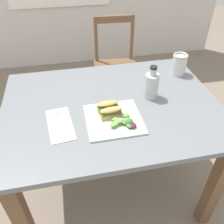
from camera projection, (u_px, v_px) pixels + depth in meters
The scene contains 11 objects.
ground_plane at pixel (104, 193), 1.72m from camera, with size 8.33×8.33×0.00m, color #7A6B5B.
dining_table at pixel (112, 122), 1.40m from camera, with size 1.18×0.89×0.74m.
chair_wooden_far at pixel (116, 66), 2.27m from camera, with size 0.42×0.42×0.87m.
plate_lunch at pixel (114, 119), 1.21m from camera, with size 0.28×0.28×0.01m, color beige.
sandwich_half_front at pixel (111, 112), 1.20m from camera, with size 0.12×0.06×0.06m.
sandwich_half_back at pixel (108, 106), 1.24m from camera, with size 0.12×0.06×0.06m.
salad_mixed_greens at pixel (124, 121), 1.17m from camera, with size 0.14×0.13×0.03m.
napkin_folded at pixel (60, 124), 1.19m from camera, with size 0.12×0.26×0.00m, color silver.
fork_on_napkin at pixel (59, 122), 1.20m from camera, with size 0.04×0.19×0.00m.
bottle_cold_brew at pixel (151, 87), 1.33m from camera, with size 0.08×0.08×0.19m.
mason_jar_iced_tea at pixel (179, 65), 1.54m from camera, with size 0.09×0.09×0.14m.
Camera 1 is at (-0.14, -0.97, 1.53)m, focal length 38.65 mm.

